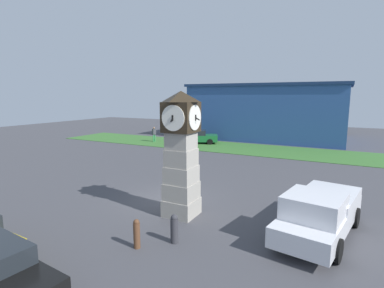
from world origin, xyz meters
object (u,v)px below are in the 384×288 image
(car_far_lot, at_px, (197,137))
(pedestrian_near_bench, at_px, (154,133))
(clock_tower, at_px, (181,154))
(bollard_near_tower, at_px, (174,228))
(bollard_mid_row, at_px, (137,233))
(pickup_truck, at_px, (320,212))

(car_far_lot, relative_size, pedestrian_near_bench, 2.73)
(clock_tower, distance_m, bollard_near_tower, 3.38)
(bollard_near_tower, distance_m, pedestrian_near_bench, 24.12)
(bollard_mid_row, distance_m, car_far_lot, 23.32)
(clock_tower, xyz_separation_m, pedestrian_near_bench, (-13.26, 17.09, -1.75))
(bollard_near_tower, xyz_separation_m, pedestrian_near_bench, (-14.28, 19.44, 0.45))
(bollard_mid_row, bearing_deg, car_far_lot, 111.38)
(bollard_mid_row, xyz_separation_m, car_far_lot, (-8.50, 21.72, 0.23))
(pedestrian_near_bench, bearing_deg, bollard_mid_row, -56.81)
(clock_tower, xyz_separation_m, car_far_lot, (-8.43, 18.44, -1.99))
(clock_tower, bearing_deg, bollard_near_tower, -66.34)
(bollard_mid_row, height_order, car_far_lot, car_far_lot)
(clock_tower, height_order, car_far_lot, clock_tower)
(car_far_lot, bearing_deg, clock_tower, -65.43)
(pedestrian_near_bench, bearing_deg, car_far_lot, 15.61)
(pickup_truck, relative_size, pedestrian_near_bench, 3.31)
(bollard_near_tower, relative_size, bollard_mid_row, 1.01)
(clock_tower, bearing_deg, pickup_truck, 6.80)
(bollard_near_tower, relative_size, car_far_lot, 0.23)
(bollard_mid_row, relative_size, pedestrian_near_bench, 0.61)
(pedestrian_near_bench, bearing_deg, bollard_near_tower, -53.69)
(clock_tower, height_order, pickup_truck, clock_tower)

